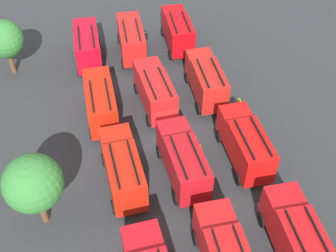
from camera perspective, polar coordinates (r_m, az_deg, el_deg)
name	(u,v)px	position (r m, az deg, el deg)	size (l,w,h in m)	color
ground_plane	(168,137)	(37.54, 0.00, -1.53)	(63.68, 63.68, 0.00)	#2D3033
fire_truck_0	(297,237)	(30.06, 17.10, -14.23)	(7.41, 3.34, 3.88)	red
fire_truck_1	(245,143)	(34.67, 10.42, -2.24)	(7.33, 3.09, 3.88)	red
fire_truck_2	(206,80)	(40.46, 5.19, 6.30)	(7.39, 3.28, 3.88)	red
fire_truck_3	(178,30)	(47.61, 1.31, 12.87)	(7.42, 3.38, 3.88)	red
fire_truck_5	(183,160)	(32.89, 2.01, -4.57)	(7.24, 2.85, 3.88)	red
fire_truck_6	(155,90)	(39.08, -1.82, 4.90)	(7.21, 2.77, 3.88)	red
fire_truck_7	(131,38)	(46.40, -5.03, 11.79)	(7.43, 3.41, 3.88)	red
fire_truck_9	(123,168)	(32.51, -6.19, -5.66)	(7.25, 2.88, 3.88)	red
fire_truck_10	(101,101)	(38.30, -9.16, 3.31)	(7.35, 3.16, 3.88)	red
fire_truck_11	(87,45)	(45.93, -10.90, 10.76)	(7.39, 3.28, 3.88)	red
firefighter_0	(238,106)	(39.70, 9.52, 2.75)	(0.34, 0.47, 1.76)	black
firefighter_1	(146,37)	(48.77, -3.07, 12.02)	(0.43, 0.48, 1.74)	black
tree_0	(33,184)	(30.01, -17.85, -7.46)	(4.15, 4.15, 6.44)	brown
tree_1	(4,39)	(45.59, -21.35, 10.93)	(3.86, 3.86, 5.98)	brown
traffic_cone_0	(240,112)	(40.09, 9.78, 1.87)	(0.42, 0.42, 0.59)	#F2600C
traffic_cone_1	(200,146)	(36.47, 4.36, -2.74)	(0.43, 0.43, 0.62)	#F2600C
traffic_cone_2	(222,212)	(32.38, 7.41, -11.54)	(0.41, 0.41, 0.59)	#F2600C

